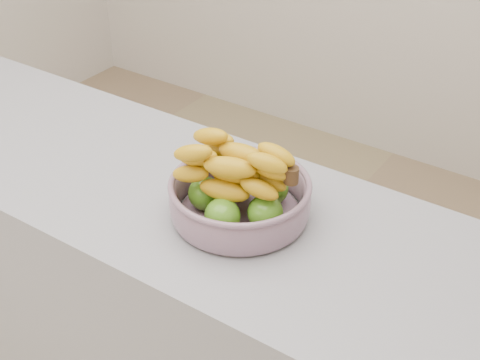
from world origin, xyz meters
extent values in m
cube|color=gray|center=(0.00, 0.09, 0.45)|extent=(2.00, 0.60, 0.90)
cylinder|color=#8991A5|center=(0.33, 0.09, 0.91)|extent=(0.28, 0.28, 0.01)
torus|color=#8991A5|center=(0.33, 0.09, 0.99)|extent=(0.33, 0.33, 0.02)
sphere|color=#438C18|center=(0.33, 0.01, 0.95)|extent=(0.08, 0.08, 0.08)
sphere|color=#438C18|center=(0.41, 0.07, 0.95)|extent=(0.08, 0.08, 0.08)
sphere|color=#438C18|center=(0.37, 0.16, 0.95)|extent=(0.08, 0.08, 0.08)
sphere|color=#438C18|center=(0.27, 0.15, 0.95)|extent=(0.08, 0.08, 0.08)
sphere|color=#438C18|center=(0.25, 0.05, 0.95)|extent=(0.08, 0.08, 0.08)
ellipsoid|color=gold|center=(0.32, 0.03, 1.00)|extent=(0.21, 0.09, 0.05)
ellipsoid|color=gold|center=(0.31, 0.08, 1.00)|extent=(0.21, 0.07, 0.05)
ellipsoid|color=gold|center=(0.31, 0.14, 1.00)|extent=(0.21, 0.05, 0.05)
ellipsoid|color=gold|center=(0.33, 0.06, 1.04)|extent=(0.21, 0.11, 0.05)
ellipsoid|color=gold|center=(0.32, 0.11, 1.04)|extent=(0.21, 0.07, 0.05)
ellipsoid|color=gold|center=(0.33, 0.09, 1.07)|extent=(0.21, 0.07, 0.05)
ellipsoid|color=gold|center=(0.34, 0.03, 1.06)|extent=(0.21, 0.11, 0.05)
cylinder|color=#3D2713|center=(0.45, 0.10, 1.05)|extent=(0.03, 0.03, 0.04)
camera|label=1|loc=(1.03, -0.95, 1.83)|focal=50.00mm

